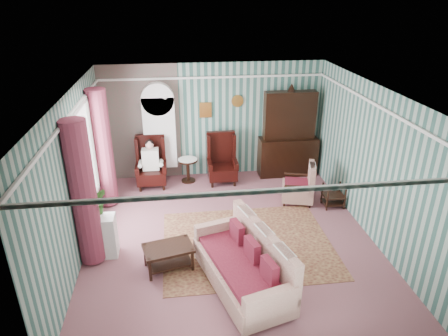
{
  "coord_description": "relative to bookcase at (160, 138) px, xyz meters",
  "views": [
    {
      "loc": [
        -0.96,
        -6.61,
        4.5
      ],
      "look_at": [
        -0.04,
        0.6,
        1.22
      ],
      "focal_mm": 32.0,
      "sensor_mm": 36.0,
      "label": 1
    }
  ],
  "objects": [
    {
      "name": "floor",
      "position": [
        1.35,
        -2.84,
        -1.12
      ],
      "size": [
        6.0,
        6.0,
        0.0
      ],
      "primitive_type": "plane",
      "color": "#874E54",
      "rests_on": "ground"
    },
    {
      "name": "room_shell",
      "position": [
        0.73,
        -2.66,
        0.89
      ],
      "size": [
        5.53,
        6.02,
        2.91
      ],
      "color": "#325C52",
      "rests_on": "ground"
    },
    {
      "name": "bookcase",
      "position": [
        0.0,
        0.0,
        0.0
      ],
      "size": [
        0.8,
        0.28,
        2.24
      ],
      "primitive_type": "cube",
      "color": "silver",
      "rests_on": "floor"
    },
    {
      "name": "dresser_hutch",
      "position": [
        3.25,
        -0.12,
        0.06
      ],
      "size": [
        1.5,
        0.56,
        2.36
      ],
      "primitive_type": "cube",
      "color": "black",
      "rests_on": "floor"
    },
    {
      "name": "wingback_left",
      "position": [
        -0.25,
        -0.39,
        -0.5
      ],
      "size": [
        0.76,
        0.8,
        1.25
      ],
      "primitive_type": "cube",
      "color": "black",
      "rests_on": "floor"
    },
    {
      "name": "wingback_right",
      "position": [
        1.5,
        -0.39,
        -0.5
      ],
      "size": [
        0.76,
        0.8,
        1.25
      ],
      "primitive_type": "cube",
      "color": "black",
      "rests_on": "floor"
    },
    {
      "name": "seated_woman",
      "position": [
        -0.25,
        -0.39,
        -0.53
      ],
      "size": [
        0.44,
        0.4,
        1.18
      ],
      "primitive_type": null,
      "color": "white",
      "rests_on": "floor"
    },
    {
      "name": "round_side_table",
      "position": [
        0.65,
        -0.24,
        -0.82
      ],
      "size": [
        0.5,
        0.5,
        0.6
      ],
      "primitive_type": "cylinder",
      "color": "black",
      "rests_on": "floor"
    },
    {
      "name": "nest_table",
      "position": [
        3.82,
        -1.94,
        -0.85
      ],
      "size": [
        0.45,
        0.38,
        0.54
      ],
      "primitive_type": "cube",
      "color": "black",
      "rests_on": "floor"
    },
    {
      "name": "plant_stand",
      "position": [
        -1.05,
        -3.14,
        -0.72
      ],
      "size": [
        0.55,
        0.35,
        0.8
      ],
      "primitive_type": "cube",
      "color": "white",
      "rests_on": "floor"
    },
    {
      "name": "rug",
      "position": [
        1.65,
        -3.14,
        -1.11
      ],
      "size": [
        3.2,
        2.6,
        0.01
      ],
      "primitive_type": "cube",
      "color": "#441D16",
      "rests_on": "floor"
    },
    {
      "name": "sofa",
      "position": [
        1.32,
        -4.34,
        -0.58
      ],
      "size": [
        1.48,
        2.28,
        1.09
      ],
      "primitive_type": "cube",
      "rotation": [
        0.0,
        0.0,
        1.85
      ],
      "color": "beige",
      "rests_on": "floor"
    },
    {
      "name": "floral_armchair",
      "position": [
        3.09,
        -1.6,
        -0.61
      ],
      "size": [
        1.02,
        0.96,
        1.02
      ],
      "primitive_type": "cube",
      "rotation": [
        0.0,
        0.0,
        1.3
      ],
      "color": "#B6AD8D",
      "rests_on": "floor"
    },
    {
      "name": "coffee_table",
      "position": [
        0.16,
        -3.68,
        -0.9
      ],
      "size": [
        0.94,
        0.72,
        0.44
      ],
      "primitive_type": "cube",
      "rotation": [
        0.0,
        0.0,
        0.24
      ],
      "color": "black",
      "rests_on": "floor"
    },
    {
      "name": "potted_plant_a",
      "position": [
        -1.11,
        -3.26,
        -0.11
      ],
      "size": [
        0.45,
        0.41,
        0.42
      ],
      "primitive_type": "imported",
      "rotation": [
        0.0,
        0.0,
        -0.26
      ],
      "color": "#26551A",
      "rests_on": "plant_stand"
    },
    {
      "name": "potted_plant_b",
      "position": [
        -1.03,
        -2.99,
        -0.07
      ],
      "size": [
        0.32,
        0.28,
        0.49
      ],
      "primitive_type": "imported",
      "rotation": [
        0.0,
        0.0,
        0.26
      ],
      "color": "#164919",
      "rests_on": "plant_stand"
    },
    {
      "name": "potted_plant_c",
      "position": [
        -1.12,
        -3.11,
        -0.13
      ],
      "size": [
        0.27,
        0.27,
        0.38
      ],
      "primitive_type": "imported",
      "rotation": [
        0.0,
        0.0,
        -0.29
      ],
      "color": "#184F19",
      "rests_on": "plant_stand"
    }
  ]
}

